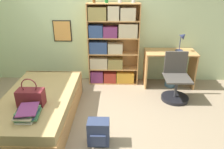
% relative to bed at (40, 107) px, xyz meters
% --- Properties ---
extents(ground_plane, '(14.00, 14.00, 0.00)m').
position_rel_bed_xyz_m(ground_plane, '(0.66, -0.02, -0.22)').
color(ground_plane, gray).
extents(wall_back, '(10.00, 0.09, 2.60)m').
position_rel_bed_xyz_m(wall_back, '(0.66, 1.64, 1.07)').
color(wall_back, beige).
rests_on(wall_back, ground_plane).
extents(bed, '(1.11, 1.98, 0.45)m').
position_rel_bed_xyz_m(bed, '(0.00, 0.00, 0.00)').
color(bed, tan).
rests_on(bed, ground_plane).
extents(handbag, '(0.38, 0.19, 0.43)m').
position_rel_bed_xyz_m(handbag, '(0.02, -0.29, 0.36)').
color(handbag, maroon).
rests_on(handbag, bed).
extents(book_stack_on_bed, '(0.33, 0.39, 0.13)m').
position_rel_bed_xyz_m(book_stack_on_bed, '(0.08, -0.61, 0.30)').
color(book_stack_on_bed, silver).
rests_on(book_stack_on_bed, bed).
extents(bookcase, '(1.06, 0.29, 1.73)m').
position_rel_bed_xyz_m(bookcase, '(1.14, 1.44, 0.64)').
color(bookcase, tan).
rests_on(bookcase, ground_plane).
extents(desk, '(1.05, 0.52, 0.77)m').
position_rel_bed_xyz_m(desk, '(2.38, 1.33, 0.30)').
color(desk, tan).
rests_on(desk, ground_plane).
extents(desk_lamp, '(0.21, 0.16, 0.41)m').
position_rel_bed_xyz_m(desk_lamp, '(2.60, 1.37, 0.81)').
color(desk_lamp, navy).
rests_on(desk_lamp, desk).
extents(desk_chair, '(0.52, 0.52, 0.91)m').
position_rel_bed_xyz_m(desk_chair, '(2.40, 0.75, 0.06)').
color(desk_chair, black).
rests_on(desk_chair, ground_plane).
extents(backpack, '(0.31, 0.24, 0.37)m').
position_rel_bed_xyz_m(backpack, '(1.02, -0.56, -0.04)').
color(backpack, '#2D3856').
rests_on(backpack, ground_plane).
extents(waste_bin, '(0.24, 0.24, 0.26)m').
position_rel_bed_xyz_m(waste_bin, '(2.44, 1.28, -0.09)').
color(waste_bin, slate).
rests_on(waste_bin, ground_plane).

